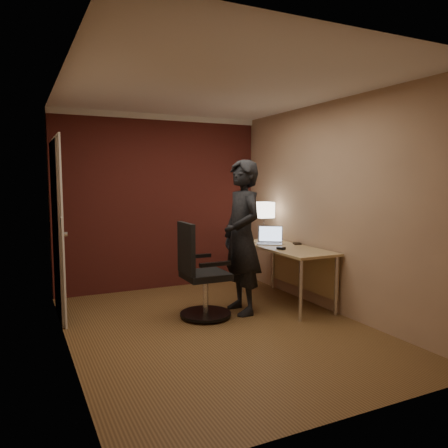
{
  "coord_description": "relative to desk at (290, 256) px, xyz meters",
  "views": [
    {
      "loc": [
        -1.9,
        -4.13,
        1.58
      ],
      "look_at": [
        0.35,
        0.55,
        1.05
      ],
      "focal_mm": 35.0,
      "sensor_mm": 36.0,
      "label": 1
    }
  ],
  "objects": [
    {
      "name": "desk",
      "position": [
        0.0,
        0.0,
        0.0
      ],
      "size": [
        0.6,
        1.5,
        0.73
      ],
      "color": "tan",
      "rests_on": "ground"
    },
    {
      "name": "room",
      "position": [
        -1.53,
        1.07,
        0.77
      ],
      "size": [
        4.0,
        4.0,
        4.0
      ],
      "color": "brown",
      "rests_on": "ground"
    },
    {
      "name": "desk_lamp",
      "position": [
        0.01,
        0.66,
        0.55
      ],
      "size": [
        0.22,
        0.22,
        0.54
      ],
      "color": "silver",
      "rests_on": "desk"
    },
    {
      "name": "mouse",
      "position": [
        -0.25,
        -0.17,
        0.14
      ],
      "size": [
        0.09,
        0.11,
        0.03
      ],
      "primitive_type": "cube",
      "rotation": [
        0.0,
        0.0,
        0.34
      ],
      "color": "black",
      "rests_on": "desk"
    },
    {
      "name": "laptop",
      "position": [
        -0.11,
        0.31,
        0.19
      ],
      "size": [
        0.42,
        0.4,
        0.23
      ],
      "color": "silver",
      "rests_on": "desk"
    },
    {
      "name": "office_chair",
      "position": [
        -1.29,
        -0.11,
        -0.13
      ],
      "size": [
        0.59,
        0.6,
        1.08
      ],
      "color": "black",
      "rests_on": "ground"
    },
    {
      "name": "person",
      "position": [
        -0.76,
        -0.11,
        0.3
      ],
      "size": [
        0.44,
        0.67,
        1.81
      ],
      "primitive_type": "imported",
      "rotation": [
        0.0,
        0.0,
        -1.58
      ],
      "color": "black",
      "rests_on": "ground"
    },
    {
      "name": "wallet",
      "position": [
        0.18,
        0.1,
        0.14
      ],
      "size": [
        0.12,
        0.13,
        0.02
      ],
      "primitive_type": "cube",
      "rotation": [
        0.0,
        0.0,
        -0.35
      ],
      "color": "black",
      "rests_on": "desk"
    }
  ]
}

